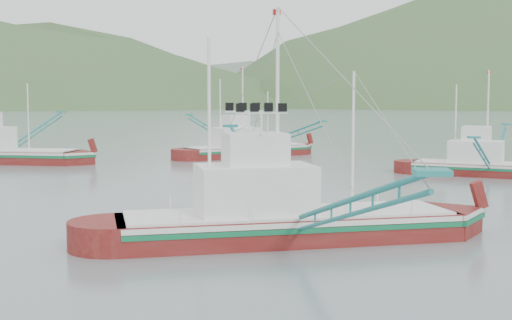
{
  "coord_description": "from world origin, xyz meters",
  "views": [
    {
      "loc": [
        2.68,
        -34.14,
        6.91
      ],
      "look_at": [
        0.0,
        6.0,
        3.2
      ],
      "focal_mm": 50.0,
      "sensor_mm": 36.0,
      "label": 1
    }
  ],
  "objects": [
    {
      "name": "main_boat",
      "position": [
        1.83,
        -0.88,
        2.27
      ],
      "size": [
        16.6,
        28.39,
        11.77
      ],
      "rotation": [
        0.0,
        0.0,
        0.29
      ],
      "color": "#60110E",
      "rests_on": "ground"
    },
    {
      "name": "ridge_distant",
      "position": [
        30.0,
        560.0,
        0.0
      ],
      "size": [
        960.0,
        400.0,
        240.0
      ],
      "primitive_type": "ellipsoid",
      "color": "slate",
      "rests_on": "ground"
    },
    {
      "name": "bg_boat_right",
      "position": [
        18.54,
        27.16,
        1.91
      ],
      "size": [
        13.57,
        23.0,
        9.66
      ],
      "rotation": [
        0.0,
        0.0,
        -0.36
      ],
      "color": "#60110E",
      "rests_on": "ground"
    },
    {
      "name": "ground",
      "position": [
        0.0,
        0.0,
        0.0
      ],
      "size": [
        1200.0,
        1200.0,
        0.0
      ],
      "primitive_type": "plane",
      "color": "slate",
      "rests_on": "ground"
    },
    {
      "name": "bg_boat_far",
      "position": [
        -3.73,
        44.6,
        2.28
      ],
      "size": [
        20.24,
        23.12,
        10.66
      ],
      "rotation": [
        0.0,
        0.0,
        0.67
      ],
      "color": "#60110E",
      "rests_on": "ground"
    }
  ]
}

